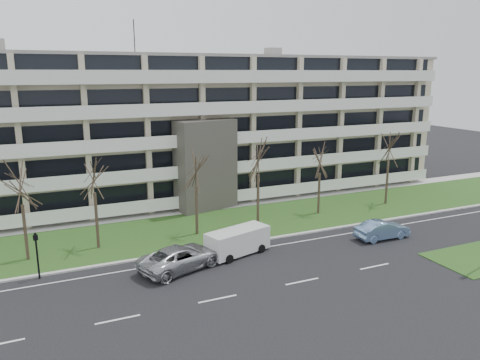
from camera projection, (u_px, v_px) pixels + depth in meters
name	position (u px, v px, depth m)	size (l,w,h in m)	color
ground	(302.00, 281.00, 30.92)	(160.00, 160.00, 0.00)	black
grass_verge	(227.00, 224.00, 42.48)	(90.00, 10.00, 0.06)	#2E4C19
curb	(251.00, 242.00, 38.03)	(90.00, 0.35, 0.12)	#B2B2AD
sidewalk	(206.00, 208.00, 47.37)	(90.00, 2.00, 0.08)	#B2B2AD
grass_median	(478.00, 258.00, 34.68)	(7.00, 5.00, 0.06)	#2E4C19
lane_edge_line	(259.00, 248.00, 36.70)	(90.00, 0.12, 0.01)	white
apartment_building	(184.00, 127.00, 51.73)	(60.50, 15.10, 18.75)	beige
silver_pickup	(180.00, 258.00, 32.70)	(2.82, 6.12, 1.70)	#B1B3B9
blue_sedan	(382.00, 230.00, 38.72)	(1.63, 4.67, 1.54)	#7194C5
white_van	(238.00, 239.00, 35.36)	(5.36, 3.20, 1.96)	silver
pedestrian_signal	(37.00, 250.00, 30.89)	(0.32, 0.26, 3.24)	black
tree_1	(20.00, 182.00, 33.12)	(3.79, 3.79, 7.57)	#382B21
tree_2	(93.00, 171.00, 35.39)	(4.01, 4.01, 8.02)	#382B21
tree_3	(196.00, 167.00, 38.57)	(3.79, 3.79, 7.57)	#382B21
tree_4	(258.00, 155.00, 41.08)	(4.14, 4.14, 8.28)	#382B21
tree_5	(320.00, 157.00, 44.51)	(3.61, 3.61, 7.22)	#382B21
tree_6	(390.00, 144.00, 47.64)	(4.08, 4.08, 8.17)	#382B21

